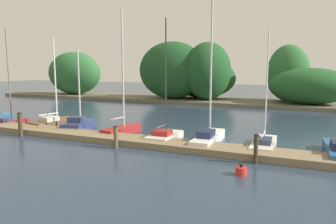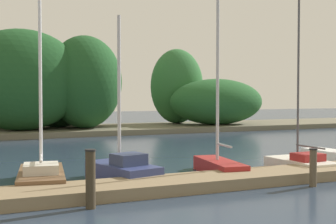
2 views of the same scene
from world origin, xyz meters
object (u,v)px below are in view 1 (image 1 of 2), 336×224
object	(u,v)px
sailboat_7	(264,143)
sailboat_2	(55,121)
sailboat_4	(123,127)
sailboat_6	(209,136)
mooring_piling_2	(116,137)
sailboat_1	(10,121)
channel_buoy_0	(241,171)
sailboat_5	(165,135)
mooring_piling_3	(256,149)
sailboat_3	(80,123)
mooring_piling_1	(20,124)

from	to	relation	value
sailboat_7	sailboat_2	bearing A→B (deg)	86.88
sailboat_4	sailboat_7	xyz separation A→B (m)	(8.85, -0.05, -0.18)
sailboat_6	mooring_piling_2	xyz separation A→B (m)	(-4.28, -3.00, 0.15)
sailboat_1	channel_buoy_0	bearing A→B (deg)	-102.34
sailboat_2	channel_buoy_0	distance (m)	15.69
sailboat_5	mooring_piling_3	bearing A→B (deg)	-114.07
sailboat_5	mooring_piling_3	xyz separation A→B (m)	(5.57, -2.42, 0.35)
mooring_piling_3	sailboat_3	bearing A→B (deg)	165.79
sailboat_4	sailboat_5	world-z (taller)	sailboat_4
sailboat_3	sailboat_5	xyz separation A→B (m)	(6.92, -0.74, -0.08)
sailboat_1	channel_buoy_0	xyz separation A→B (m)	(17.96, -4.04, -0.18)
sailboat_2	sailboat_7	size ratio (longest dim) A/B	1.03
sailboat_3	mooring_piling_1	world-z (taller)	sailboat_3
sailboat_2	sailboat_5	distance (m)	9.56
sailboat_7	mooring_piling_3	size ratio (longest dim) A/B	4.60
sailboat_4	mooring_piling_2	xyz separation A→B (m)	(1.56, -3.24, 0.14)
sailboat_5	mooring_piling_2	xyz separation A→B (m)	(-1.70, -2.65, 0.28)
sailboat_2	sailboat_6	size ratio (longest dim) A/B	0.76
sailboat_6	mooring_piling_2	distance (m)	5.23
channel_buoy_0	sailboat_4	bearing A→B (deg)	150.65
sailboat_2	channel_buoy_0	size ratio (longest dim) A/B	13.10
sailboat_2	mooring_piling_2	bearing A→B (deg)	-106.96
sailboat_6	sailboat_3	bearing A→B (deg)	86.01
channel_buoy_0	sailboat_6	bearing A→B (deg)	120.45
sailboat_1	channel_buoy_0	size ratio (longest dim) A/B	14.78
sailboat_7	channel_buoy_0	bearing A→B (deg)	175.13
sailboat_1	sailboat_5	world-z (taller)	sailboat_1
sailboat_5	channel_buoy_0	distance (m)	6.73
sailboat_6	channel_buoy_0	distance (m)	5.29
sailboat_1	sailboat_7	size ratio (longest dim) A/B	1.16
sailboat_7	sailboat_6	bearing A→B (deg)	92.62
sailboat_6	sailboat_7	xyz separation A→B (m)	(3.00, 0.19, -0.17)
sailboat_3	sailboat_4	world-z (taller)	sailboat_4
sailboat_2	mooring_piling_3	bearing A→B (deg)	-94.40
mooring_piling_2	sailboat_4	bearing A→B (deg)	115.73
sailboat_2	sailboat_3	world-z (taller)	sailboat_2
sailboat_2	sailboat_7	bearing A→B (deg)	-83.39
sailboat_6	sailboat_5	bearing A→B (deg)	96.12
mooring_piling_2	mooring_piling_3	distance (m)	7.27
sailboat_4	sailboat_6	world-z (taller)	sailboat_6
mooring_piling_3	sailboat_1	bearing A→B (deg)	172.94
mooring_piling_3	sailboat_7	bearing A→B (deg)	89.58
sailboat_6	sailboat_7	distance (m)	3.01
mooring_piling_2	channel_buoy_0	distance (m)	7.14
sailboat_2	sailboat_6	distance (m)	12.11
sailboat_1	channel_buoy_0	world-z (taller)	sailboat_1
mooring_piling_1	channel_buoy_0	xyz separation A→B (m)	(14.09, -1.62, -0.58)
sailboat_3	sailboat_4	bearing A→B (deg)	-106.19
sailboat_1	mooring_piling_1	xyz separation A→B (m)	(3.87, -2.42, 0.40)
sailboat_3	channel_buoy_0	world-z (taller)	sailboat_3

